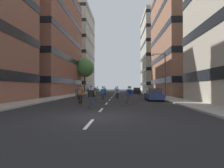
% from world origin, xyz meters
% --- Properties ---
extents(ground_plane, '(163.59, 163.59, 0.00)m').
position_xyz_m(ground_plane, '(0.00, 27.27, 0.00)').
color(ground_plane, black).
extents(sidewalk_left, '(2.95, 74.98, 0.14)m').
position_xyz_m(sidewalk_left, '(-8.27, 30.67, 0.07)').
color(sidewalk_left, '#9E9991').
rests_on(sidewalk_left, ground_plane).
extents(sidewalk_right, '(2.95, 74.98, 0.14)m').
position_xyz_m(sidewalk_right, '(8.27, 30.67, 0.07)').
color(sidewalk_right, '#9E9991').
rests_on(sidewalk_right, ground_plane).
extents(lane_markings, '(0.16, 62.20, 0.01)m').
position_xyz_m(lane_markings, '(0.00, 28.00, 0.00)').
color(lane_markings, silver).
rests_on(lane_markings, ground_plane).
extents(building_left_mid, '(17.13, 22.28, 24.30)m').
position_xyz_m(building_left_mid, '(-18.25, 29.01, 12.24)').
color(building_left_mid, brown).
rests_on(building_left_mid, ground_plane).
extents(building_left_far, '(17.13, 18.87, 30.65)m').
position_xyz_m(building_left_far, '(-18.25, 55.99, 15.42)').
color(building_left_far, '#B2A893').
rests_on(building_left_far, ground_plane).
extents(building_right_mid, '(17.13, 19.76, 24.54)m').
position_xyz_m(building_right_mid, '(18.25, 29.01, 12.36)').
color(building_right_mid, '#9E6B51').
rests_on(building_right_mid, ground_plane).
extents(building_right_far, '(17.13, 16.20, 28.47)m').
position_xyz_m(building_right_far, '(18.25, 55.99, 14.32)').
color(building_right_far, '#BCB29E').
rests_on(building_right_far, ground_plane).
extents(parked_car_near, '(1.82, 4.40, 1.52)m').
position_xyz_m(parked_car_near, '(5.60, 12.63, 0.70)').
color(parked_car_near, navy).
rests_on(parked_car_near, ground_plane).
extents(parked_car_mid, '(1.82, 4.40, 1.52)m').
position_xyz_m(parked_car_mid, '(5.60, 36.80, 0.70)').
color(parked_car_mid, black).
rests_on(parked_car_mid, ground_plane).
extents(street_tree_near, '(5.07, 5.07, 9.25)m').
position_xyz_m(street_tree_near, '(-8.27, 37.35, 6.83)').
color(street_tree_near, '#4C3823').
rests_on(street_tree_near, sidewalk_left).
extents(streetlamp_right, '(2.13, 0.30, 6.50)m').
position_xyz_m(streetlamp_right, '(7.61, 16.30, 4.14)').
color(streetlamp_right, '#3F3F44').
rests_on(streetlamp_right, sidewalk_right).
extents(skater_0, '(0.53, 0.90, 1.78)m').
position_xyz_m(skater_0, '(-1.53, 23.02, 1.02)').
color(skater_0, brown).
rests_on(skater_0, ground_plane).
extents(skater_1, '(0.54, 0.91, 1.78)m').
position_xyz_m(skater_1, '(-5.31, 16.85, 0.98)').
color(skater_1, brown).
rests_on(skater_1, ground_plane).
extents(skater_2, '(0.54, 0.91, 1.78)m').
position_xyz_m(skater_2, '(0.99, 14.17, 1.02)').
color(skater_2, brown).
rests_on(skater_2, ground_plane).
extents(skater_3, '(0.55, 0.92, 1.78)m').
position_xyz_m(skater_3, '(-2.39, 18.85, 0.98)').
color(skater_3, brown).
rests_on(skater_3, ground_plane).
extents(skater_4, '(0.57, 0.92, 1.78)m').
position_xyz_m(skater_4, '(0.41, 27.03, 1.02)').
color(skater_4, brown).
rests_on(skater_4, ground_plane).
extents(skater_5, '(0.57, 0.92, 1.78)m').
position_xyz_m(skater_5, '(2.41, 8.19, 1.02)').
color(skater_5, brown).
rests_on(skater_5, ground_plane).
extents(skater_6, '(0.54, 0.91, 1.78)m').
position_xyz_m(skater_6, '(-4.24, 20.30, 0.98)').
color(skater_6, brown).
rests_on(skater_6, ground_plane).
extents(skater_7, '(0.55, 0.92, 1.78)m').
position_xyz_m(skater_7, '(-2.33, 6.47, 1.02)').
color(skater_7, brown).
rests_on(skater_7, ground_plane).
extents(skater_8, '(0.54, 0.91, 1.78)m').
position_xyz_m(skater_8, '(-4.18, 28.99, 0.98)').
color(skater_8, brown).
rests_on(skater_8, ground_plane).
extents(skater_9, '(0.54, 0.91, 1.78)m').
position_xyz_m(skater_9, '(-3.83, 12.01, 0.98)').
color(skater_9, brown).
rests_on(skater_9, ground_plane).
extents(skater_10, '(0.57, 0.92, 1.78)m').
position_xyz_m(skater_10, '(-4.64, 31.32, 0.98)').
color(skater_10, brown).
rests_on(skater_10, ground_plane).
extents(skater_11, '(0.53, 0.90, 1.78)m').
position_xyz_m(skater_11, '(-0.71, 11.28, 0.98)').
color(skater_11, brown).
rests_on(skater_11, ground_plane).
extents(skater_12, '(0.57, 0.92, 1.78)m').
position_xyz_m(skater_12, '(-0.95, 4.18, 0.98)').
color(skater_12, brown).
rests_on(skater_12, ground_plane).
extents(skater_13, '(0.54, 0.91, 1.78)m').
position_xyz_m(skater_13, '(2.36, 10.49, 0.98)').
color(skater_13, brown).
rests_on(skater_13, ground_plane).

